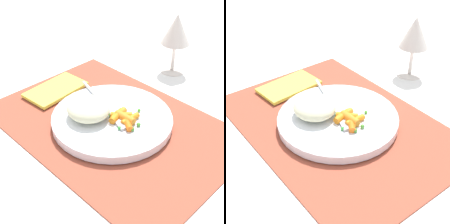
{
  "view_description": "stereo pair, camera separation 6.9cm",
  "coord_description": "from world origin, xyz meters",
  "views": [
    {
      "loc": [
        0.41,
        -0.41,
        0.45
      ],
      "look_at": [
        0.0,
        0.0,
        0.03
      ],
      "focal_mm": 54.22,
      "sensor_mm": 36.0,
      "label": 1
    },
    {
      "loc": [
        0.46,
        -0.36,
        0.45
      ],
      "look_at": [
        0.0,
        0.0,
        0.03
      ],
      "focal_mm": 54.22,
      "sensor_mm": 36.0,
      "label": 2
    }
  ],
  "objects": [
    {
      "name": "rice_mound",
      "position": [
        -0.03,
        -0.04,
        0.04
      ],
      "size": [
        0.09,
        0.09,
        0.04
      ],
      "primitive_type": "ellipsoid",
      "color": "beige",
      "rests_on": "plate"
    },
    {
      "name": "placemat",
      "position": [
        0.0,
        0.0,
        0.0
      ],
      "size": [
        0.52,
        0.36,
        0.01
      ],
      "primitive_type": "cube",
      "color": "#9E4733",
      "rests_on": "ground_plane"
    },
    {
      "name": "napkin",
      "position": [
        -0.19,
        -0.01,
        0.01
      ],
      "size": [
        0.1,
        0.15,
        0.01
      ],
      "primitive_type": "cube",
      "rotation": [
        0.0,
        0.0,
        0.08
      ],
      "color": "#EAE54C",
      "rests_on": "placemat"
    },
    {
      "name": "carrot_portion",
      "position": [
        0.03,
        0.01,
        0.03
      ],
      "size": [
        0.07,
        0.06,
        0.02
      ],
      "color": "orange",
      "rests_on": "plate"
    },
    {
      "name": "pea_scatter",
      "position": [
        0.03,
        0.0,
        0.03
      ],
      "size": [
        0.07,
        0.08,
        0.01
      ],
      "color": "green",
      "rests_on": "plate"
    },
    {
      "name": "ground_plane",
      "position": [
        0.0,
        0.0,
        0.0
      ],
      "size": [
        2.4,
        2.4,
        0.0
      ],
      "primitive_type": "plane",
      "color": "white"
    },
    {
      "name": "plate",
      "position": [
        0.0,
        0.0,
        0.02
      ],
      "size": [
        0.26,
        0.26,
        0.02
      ],
      "primitive_type": "cylinder",
      "color": "white",
      "rests_on": "placemat"
    },
    {
      "name": "wine_glass",
      "position": [
        -0.06,
        0.29,
        0.11
      ],
      "size": [
        0.08,
        0.08,
        0.16
      ],
      "color": "silver",
      "rests_on": "ground_plane"
    },
    {
      "name": "fork",
      "position": [
        -0.03,
        0.01,
        0.03
      ],
      "size": [
        0.2,
        0.07,
        0.01
      ],
      "color": "silver",
      "rests_on": "plate"
    }
  ]
}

